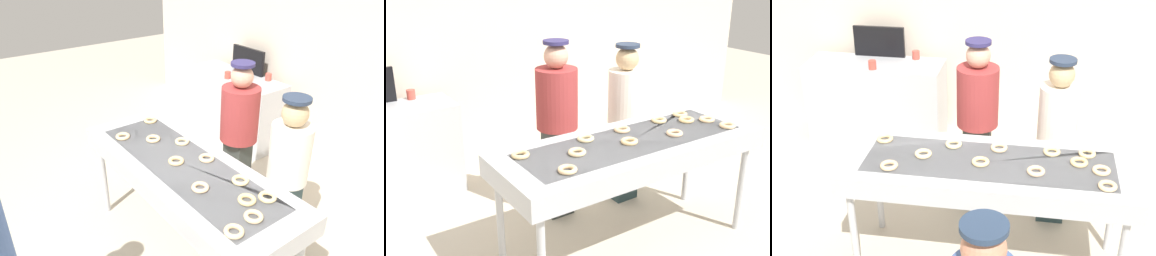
{
  "view_description": "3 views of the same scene",
  "coord_description": "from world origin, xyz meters",
  "views": [
    {
      "loc": [
        2.08,
        -1.47,
        2.58
      ],
      "look_at": [
        -0.36,
        0.35,
        1.05
      ],
      "focal_mm": 34.29,
      "sensor_mm": 36.0,
      "label": 1
    },
    {
      "loc": [
        -2.17,
        -2.5,
        2.3
      ],
      "look_at": [
        -0.37,
        0.19,
        1.09
      ],
      "focal_mm": 43.12,
      "sensor_mm": 36.0,
      "label": 2
    },
    {
      "loc": [
        0.33,
        -3.28,
        2.97
      ],
      "look_at": [
        -0.22,
        0.2,
        1.13
      ],
      "focal_mm": 48.49,
      "sensor_mm": 36.0,
      "label": 3
    }
  ],
  "objects": [
    {
      "name": "plain_donut_11",
      "position": [
        0.81,
        -0.02,
        0.99
      ],
      "size": [
        0.18,
        0.18,
        0.03
      ],
      "primitive_type": "torus",
      "rotation": [
        0.0,
        0.0,
        2.59
      ],
      "color": "#F7CE94",
      "rests_on": "fryer_conveyor"
    },
    {
      "name": "plain_donut_2",
      "position": [
        -0.5,
        0.01,
        0.99
      ],
      "size": [
        0.17,
        0.17,
        0.03
      ],
      "primitive_type": "torus",
      "rotation": [
        0.0,
        0.0,
        2.74
      ],
      "color": "#F5D195",
      "rests_on": "fryer_conveyor"
    },
    {
      "name": "worker_assistant",
      "position": [
        -0.19,
        0.79,
        0.95
      ],
      "size": [
        0.37,
        0.37,
        1.64
      ],
      "rotation": [
        0.0,
        0.0,
        3.26
      ],
      "color": "#313632",
      "rests_on": "ground"
    },
    {
      "name": "plain_donut_4",
      "position": [
        -0.06,
        -0.04,
        0.99
      ],
      "size": [
        0.18,
        0.18,
        0.03
      ],
      "primitive_type": "torus",
      "rotation": [
        0.0,
        0.0,
        0.82
      ],
      "color": "#F7CB87",
      "rests_on": "fryer_conveyor"
    },
    {
      "name": "plain_donut_0",
      "position": [
        -0.3,
        0.19,
        0.99
      ],
      "size": [
        0.15,
        0.15,
        0.03
      ],
      "primitive_type": "torus",
      "rotation": [
        0.0,
        0.0,
        1.7
      ],
      "color": "beige",
      "rests_on": "fryer_conveyor"
    },
    {
      "name": "prep_counter",
      "position": [
        -1.52,
        1.98,
        0.47
      ],
      "size": [
        1.54,
        0.55,
        0.93
      ],
      "primitive_type": "cube",
      "color": "#B7BABF",
      "rests_on": "ground"
    },
    {
      "name": "fryer_conveyor",
      "position": [
        0.0,
        0.0,
        0.88
      ],
      "size": [
        2.18,
        0.79,
        0.97
      ],
      "color": "#B7BABF",
      "rests_on": "ground"
    },
    {
      "name": "plain_donut_10",
      "position": [
        -0.71,
        -0.19,
        0.99
      ],
      "size": [
        0.17,
        0.17,
        0.03
      ],
      "primitive_type": "torus",
      "rotation": [
        0.0,
        0.0,
        1.21
      ],
      "color": "#F8CB90",
      "rests_on": "fryer_conveyor"
    },
    {
      "name": "paper_cup_1",
      "position": [
        -1.09,
        2.17,
        0.98
      ],
      "size": [
        0.08,
        0.08,
        0.1
      ],
      "primitive_type": "cylinder",
      "color": "#CC4C3F",
      "rests_on": "prep_counter"
    },
    {
      "name": "back_wall",
      "position": [
        0.0,
        2.43,
        1.58
      ],
      "size": [
        8.0,
        0.12,
        3.17
      ],
      "primitive_type": "cube",
      "color": "beige",
      "rests_on": "ground"
    },
    {
      "name": "plain_donut_8",
      "position": [
        0.84,
        -0.22,
        0.99
      ],
      "size": [
        0.15,
        0.15,
        0.03
      ],
      "primitive_type": "torus",
      "rotation": [
        0.0,
        0.0,
        1.71
      ],
      "color": "#F2C990",
      "rests_on": "fryer_conveyor"
    },
    {
      "name": "menu_display",
      "position": [
        -1.52,
        2.21,
        1.11
      ],
      "size": [
        0.59,
        0.04,
        0.35
      ],
      "primitive_type": "cube",
      "color": "black",
      "rests_on": "prep_counter"
    },
    {
      "name": "plain_donut_9",
      "position": [
        0.72,
        0.21,
        0.99
      ],
      "size": [
        0.16,
        0.16,
        0.03
      ],
      "primitive_type": "torus",
      "rotation": [
        0.0,
        0.0,
        2.85
      ],
      "color": "#EDCE8D",
      "rests_on": "fryer_conveyor"
    },
    {
      "name": "plain_donut_7",
      "position": [
        0.66,
        0.07,
        0.99
      ],
      "size": [
        0.14,
        0.14,
        0.03
      ],
      "primitive_type": "torus",
      "rotation": [
        0.0,
        0.0,
        3.05
      ],
      "color": "#F1C982",
      "rests_on": "fryer_conveyor"
    },
    {
      "name": "plain_donut_3",
      "position": [
        -0.86,
        0.19,
        0.99
      ],
      "size": [
        0.17,
        0.17,
        0.03
      ],
      "primitive_type": "torus",
      "rotation": [
        0.0,
        0.0,
        2.01
      ],
      "color": "#E7C486",
      "rests_on": "fryer_conveyor"
    },
    {
      "name": "plain_donut_1",
      "position": [
        0.35,
        -0.1,
        0.99
      ],
      "size": [
        0.14,
        0.14,
        0.03
      ],
      "primitive_type": "torus",
      "rotation": [
        0.0,
        0.0,
        0.07
      ],
      "color": "beige",
      "rests_on": "fryer_conveyor"
    },
    {
      "name": "worker_baker",
      "position": [
        0.5,
        0.7,
        0.88
      ],
      "size": [
        0.34,
        0.34,
        1.56
      ],
      "rotation": [
        0.0,
        0.0,
        2.92
      ],
      "color": "#273D40",
      "rests_on": "ground"
    },
    {
      "name": "paper_cup_0",
      "position": [
        -1.48,
        1.79,
        0.98
      ],
      "size": [
        0.08,
        0.08,
        0.1
      ],
      "primitive_type": "cylinder",
      "color": "#CC4C3F",
      "rests_on": "prep_counter"
    },
    {
      "name": "plain_donut_5",
      "position": [
        0.46,
        0.19,
        0.99
      ],
      "size": [
        0.16,
        0.16,
        0.03
      ],
      "primitive_type": "torus",
      "rotation": [
        0.0,
        0.0,
        2.87
      ],
      "color": "#EECE8B",
      "rests_on": "fryer_conveyor"
    },
    {
      "name": "plain_donut_6",
      "position": [
        0.06,
        0.19,
        0.99
      ],
      "size": [
        0.18,
        0.18,
        0.03
      ],
      "primitive_type": "torus",
      "rotation": [
        0.0,
        0.0,
        0.57
      ],
      "color": "beige",
      "rests_on": "fryer_conveyor"
    }
  ]
}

